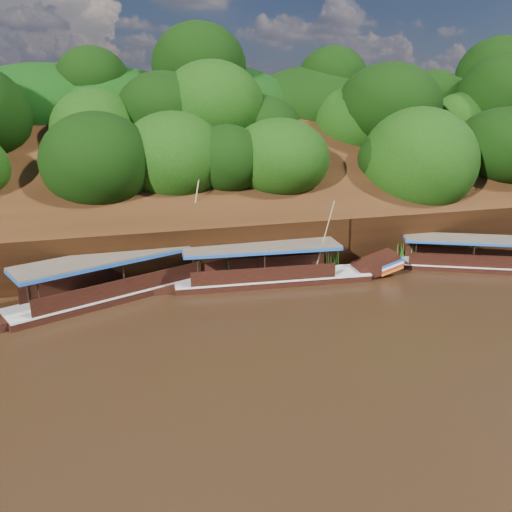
{
  "coord_description": "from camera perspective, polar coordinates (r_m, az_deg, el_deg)",
  "views": [
    {
      "loc": [
        -11.94,
        -19.96,
        10.82
      ],
      "look_at": [
        -4.03,
        7.0,
        2.13
      ],
      "focal_mm": 35.0,
      "sensor_mm": 36.0,
      "label": 1
    }
  ],
  "objects": [
    {
      "name": "boat_0",
      "position": [
        37.03,
        25.23,
        -0.7
      ],
      "size": [
        12.86,
        7.23,
        4.97
      ],
      "rotation": [
        0.0,
        0.0,
        -0.44
      ],
      "color": "black",
      "rests_on": "ground"
    },
    {
      "name": "reeds",
      "position": [
        32.41,
        0.75,
        -0.62
      ],
      "size": [
        49.82,
        2.69,
        2.13
      ],
      "color": "#296D1B",
      "rests_on": "ground"
    },
    {
      "name": "riverbank",
      "position": [
        45.21,
        -0.73,
        5.79
      ],
      "size": [
        120.0,
        30.06,
        19.4
      ],
      "color": "black",
      "rests_on": "ground"
    },
    {
      "name": "boat_1",
      "position": [
        31.3,
        3.29,
        -1.97
      ],
      "size": [
        14.61,
        3.41,
        5.77
      ],
      "rotation": [
        0.0,
        0.0,
        -0.08
      ],
      "color": "black",
      "rests_on": "ground"
    },
    {
      "name": "boat_2",
      "position": [
        30.57,
        -12.67,
        -2.81
      ],
      "size": [
        16.01,
        8.43,
        6.97
      ],
      "rotation": [
        0.0,
        0.0,
        0.4
      ],
      "color": "black",
      "rests_on": "ground"
    },
    {
      "name": "ground",
      "position": [
        25.65,
        13.29,
        -8.26
      ],
      "size": [
        160.0,
        160.0,
        0.0
      ],
      "primitive_type": "plane",
      "color": "black",
      "rests_on": "ground"
    }
  ]
}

